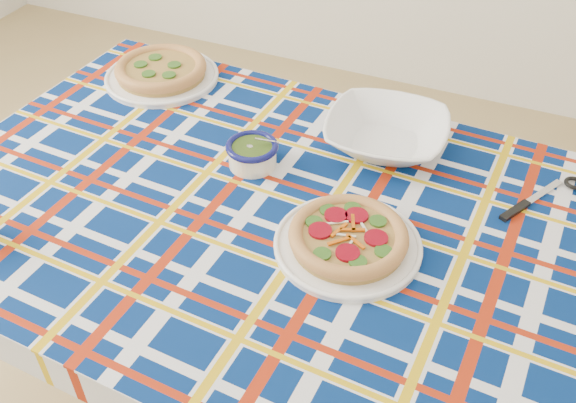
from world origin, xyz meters
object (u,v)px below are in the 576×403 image
at_px(dining_table, 285,240).
at_px(serving_bowl, 386,133).
at_px(pesto_bowl, 252,152).
at_px(main_focaccia_plate, 348,237).

height_order(dining_table, serving_bowl, serving_bowl).
relative_size(dining_table, pesto_bowl, 13.48).
xyz_separation_m(dining_table, main_focaccia_plate, (0.14, -0.04, 0.10)).
height_order(main_focaccia_plate, pesto_bowl, pesto_bowl).
bearing_deg(serving_bowl, main_focaccia_plate, -84.69).
bearing_deg(main_focaccia_plate, dining_table, 164.75).
bearing_deg(pesto_bowl, dining_table, -42.84).
bearing_deg(pesto_bowl, main_focaccia_plate, -30.06).
height_order(main_focaccia_plate, serving_bowl, serving_bowl).
height_order(pesto_bowl, serving_bowl, same).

